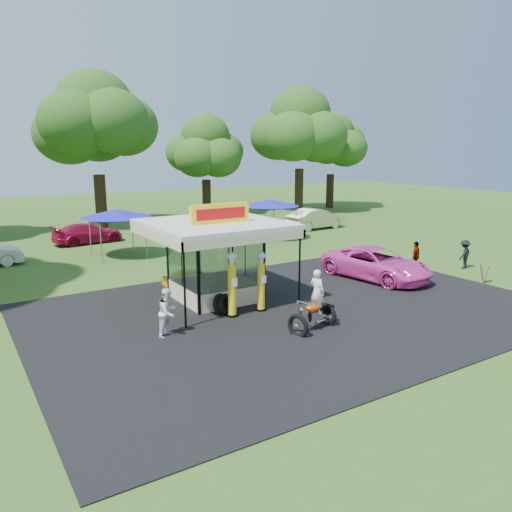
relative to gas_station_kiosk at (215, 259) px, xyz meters
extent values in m
plane|color=#37581B|center=(2.00, -4.99, -1.78)|extent=(120.00, 120.00, 0.00)
cube|color=black|center=(2.00, -2.99, -1.76)|extent=(20.00, 14.00, 0.04)
cube|color=white|center=(0.00, 0.01, -1.75)|extent=(3.00, 3.00, 0.06)
cube|color=white|center=(0.00, 0.01, 1.51)|extent=(5.40, 5.40, 0.18)
cube|color=yellow|center=(0.00, -0.49, 2.00)|extent=(2.60, 0.25, 0.80)
cube|color=red|center=(0.00, -0.62, 2.00)|extent=(2.21, 0.02, 0.45)
cylinder|color=black|center=(-2.55, -2.54, -0.18)|extent=(0.08, 0.08, 3.20)
cylinder|color=black|center=(2.55, -2.54, -0.18)|extent=(0.08, 0.08, 3.20)
cylinder|color=black|center=(-0.50, -2.33, -1.73)|extent=(0.48, 0.48, 0.11)
cylinder|color=yellow|center=(-0.50, -2.33, -0.69)|extent=(0.33, 0.33, 1.96)
cylinder|color=silver|center=(-0.50, -2.33, 0.39)|extent=(0.22, 0.22, 0.22)
sphere|color=white|center=(-0.50, -2.33, 0.61)|extent=(0.35, 0.35, 0.35)
cube|color=white|center=(-0.50, -2.53, -0.37)|extent=(0.24, 0.02, 0.33)
cylinder|color=black|center=(0.82, -2.33, -1.73)|extent=(0.45, 0.45, 0.10)
cylinder|color=yellow|center=(0.82, -2.33, -0.75)|extent=(0.31, 0.31, 1.85)
cylinder|color=silver|center=(0.82, -2.33, 0.27)|extent=(0.21, 0.21, 0.21)
sphere|color=white|center=(0.82, -2.33, 0.48)|extent=(0.33, 0.33, 0.33)
cube|color=white|center=(0.82, -2.51, -0.45)|extent=(0.23, 0.02, 0.31)
torus|color=black|center=(0.42, -5.30, -1.42)|extent=(0.37, 0.92, 0.90)
torus|color=black|center=(1.99, -4.94, -1.42)|extent=(0.37, 0.92, 0.90)
cube|color=silver|center=(1.26, -5.11, -1.25)|extent=(0.64, 0.43, 0.32)
ellipsoid|color=#BE490D|center=(1.26, -5.11, -0.95)|extent=(0.69, 0.39, 0.32)
cube|color=black|center=(1.62, -5.02, -1.01)|extent=(0.64, 0.41, 0.11)
cube|color=black|center=(2.02, -4.93, -1.19)|extent=(0.45, 0.44, 0.30)
cylinder|color=silver|center=(0.58, -5.27, -1.03)|extent=(0.48, 0.17, 0.96)
cylinder|color=silver|center=(0.74, -5.23, -0.66)|extent=(0.20, 0.64, 0.05)
sphere|color=silver|center=(0.56, -5.27, -0.87)|extent=(0.17, 0.17, 0.17)
imported|color=white|center=(1.42, -5.07, -0.39)|extent=(0.51, 0.66, 1.61)
torus|color=black|center=(-0.57, -1.95, -1.37)|extent=(0.90, 0.62, 0.85)
torus|color=black|center=(-0.71, -1.79, -1.37)|extent=(0.92, 0.71, 0.85)
cube|color=#593819|center=(12.30, -4.53, -1.33)|extent=(0.55, 0.41, 0.90)
cube|color=#593819|center=(12.30, -4.31, -1.33)|extent=(0.55, 0.41, 0.90)
imported|color=yellow|center=(0.00, 2.21, -1.30)|extent=(2.82, 1.13, 0.96)
imported|color=#FC44BC|center=(8.35, -1.19, -1.01)|extent=(3.26, 5.87, 1.55)
imported|color=white|center=(-3.35, -2.90, -0.93)|extent=(1.05, 1.00, 1.71)
imported|color=black|center=(14.04, -2.09, -1.00)|extent=(1.11, 0.78, 1.56)
imported|color=gray|center=(11.48, -0.97, -1.00)|extent=(0.99, 0.68, 1.56)
imported|color=#A60C33|center=(-1.29, 16.25, -1.10)|extent=(4.90, 2.49, 1.36)
imported|color=slate|center=(10.23, 15.45, -1.07)|extent=(5.30, 2.74, 1.43)
imported|color=#B9B28D|center=(15.80, 12.81, -0.95)|extent=(5.14, 2.09, 1.66)
cylinder|color=gray|center=(-2.15, 12.25, -0.65)|extent=(0.06, 0.06, 2.27)
cylinder|color=gray|center=(0.49, 12.25, -0.65)|extent=(0.06, 0.06, 2.27)
cylinder|color=gray|center=(-2.15, 9.62, -0.65)|extent=(0.06, 0.06, 2.27)
cylinder|color=gray|center=(0.49, 9.62, -0.65)|extent=(0.06, 0.06, 2.27)
cube|color=#1F1DBD|center=(-0.83, 10.93, 0.54)|extent=(2.83, 2.83, 0.11)
cone|color=#1F1DBD|center=(-0.83, 10.93, 0.83)|extent=(4.08, 4.08, 0.47)
cylinder|color=gray|center=(8.83, 12.28, -0.65)|extent=(0.06, 0.06, 2.27)
cylinder|color=gray|center=(11.46, 12.28, -0.65)|extent=(0.06, 0.06, 2.27)
cylinder|color=gray|center=(8.83, 9.65, -0.65)|extent=(0.06, 0.06, 2.27)
cylinder|color=gray|center=(11.46, 9.65, -0.65)|extent=(0.06, 0.06, 2.27)
cube|color=#1F1DBD|center=(10.15, 10.96, 0.54)|extent=(2.83, 2.83, 0.11)
cone|color=#1F1DBD|center=(10.15, 10.96, 0.83)|extent=(4.08, 4.08, 0.47)
cylinder|color=black|center=(1.50, 22.89, 0.36)|extent=(0.92, 0.92, 4.29)
ellipsoid|color=#264C15|center=(1.50, 22.89, 5.93)|extent=(10.29, 10.29, 8.82)
cylinder|color=black|center=(12.48, 25.58, -0.09)|extent=(0.84, 0.84, 3.38)
ellipsoid|color=#264C15|center=(12.48, 25.58, 4.22)|extent=(7.88, 7.88, 6.76)
cylinder|color=black|center=(21.42, 22.49, 0.39)|extent=(0.87, 0.87, 4.35)
ellipsoid|color=#264C15|center=(21.42, 22.49, 5.96)|extent=(10.16, 10.16, 8.71)
cylinder|color=black|center=(26.34, 23.43, 0.03)|extent=(0.81, 0.81, 3.62)
ellipsoid|color=#264C15|center=(26.34, 23.43, 4.56)|extent=(8.18, 8.18, 7.01)
camera|label=1|loc=(-9.50, -18.30, 4.58)|focal=35.00mm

